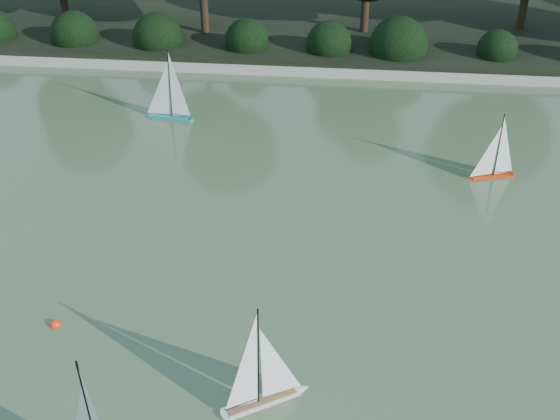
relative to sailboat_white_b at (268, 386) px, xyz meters
name	(u,v)px	position (x,y,z in m)	size (l,w,h in m)	color
ground	(273,346)	(-0.06, 0.87, -0.23)	(80.00, 80.00, 0.00)	#37462A
pond_coping	(318,71)	(-0.06, 9.87, -0.14)	(40.00, 0.35, 0.18)	gray
far_bank	(327,17)	(-0.06, 13.87, -0.08)	(40.00, 8.00, 0.30)	black
shrub_hedge	(321,43)	(-0.06, 10.77, 0.22)	(29.10, 1.10, 1.10)	black
sailboat_white_b	(268,386)	(0.00, 0.00, 0.00)	(0.99, 0.68, 1.47)	silver
sailboat_orange	(489,168)	(3.13, 5.40, -0.03)	(0.91, 0.40, 1.25)	red
sailboat_teal	(165,107)	(-2.95, 7.20, 0.01)	(1.12, 0.35, 1.52)	#19897E
race_buoy	(55,325)	(-2.82, 0.95, -0.23)	(0.15, 0.15, 0.15)	red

